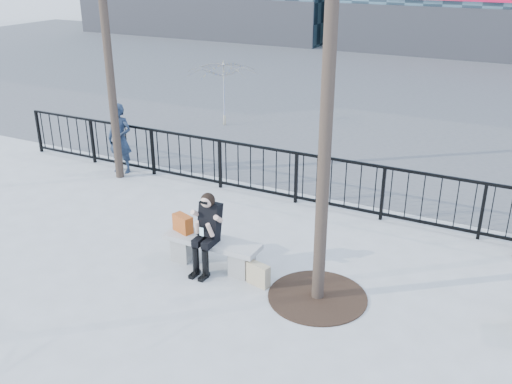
% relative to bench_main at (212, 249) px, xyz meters
% --- Properties ---
extents(ground, '(120.00, 120.00, 0.00)m').
position_rel_bench_main_xyz_m(ground, '(0.00, 0.00, -0.30)').
color(ground, gray).
rests_on(ground, ground).
extents(street_surface, '(60.00, 23.00, 0.01)m').
position_rel_bench_main_xyz_m(street_surface, '(0.00, 15.00, -0.30)').
color(street_surface, '#474747').
rests_on(street_surface, ground).
extents(railing, '(14.00, 0.06, 1.10)m').
position_rel_bench_main_xyz_m(railing, '(0.00, 3.00, 0.25)').
color(railing, black).
rests_on(railing, ground).
extents(tree_grate, '(1.50, 1.50, 0.02)m').
position_rel_bench_main_xyz_m(tree_grate, '(1.90, -0.10, -0.29)').
color(tree_grate, black).
rests_on(tree_grate, ground).
extents(bench_main, '(1.65, 0.46, 0.49)m').
position_rel_bench_main_xyz_m(bench_main, '(0.00, 0.00, 0.00)').
color(bench_main, slate).
rests_on(bench_main, ground).
extents(seated_woman, '(0.50, 0.64, 1.34)m').
position_rel_bench_main_xyz_m(seated_woman, '(0.00, -0.16, 0.37)').
color(seated_woman, black).
rests_on(seated_woman, ground).
extents(handbag, '(0.40, 0.28, 0.30)m').
position_rel_bench_main_xyz_m(handbag, '(-0.57, 0.02, 0.34)').
color(handbag, '#A84614').
rests_on(handbag, bench_main).
extents(shopping_bag, '(0.40, 0.23, 0.36)m').
position_rel_bench_main_xyz_m(shopping_bag, '(0.94, -0.18, -0.12)').
color(shopping_bag, '#BFB687').
rests_on(shopping_bag, ground).
extents(standing_man, '(0.64, 0.47, 1.63)m').
position_rel_bench_main_xyz_m(standing_man, '(-4.16, 2.80, 0.51)').
color(standing_man, black).
rests_on(standing_man, ground).
extents(vendor_umbrella, '(2.16, 2.20, 1.93)m').
position_rel_bench_main_xyz_m(vendor_umbrella, '(-3.96, 7.23, 0.66)').
color(vendor_umbrella, yellow).
rests_on(vendor_umbrella, ground).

